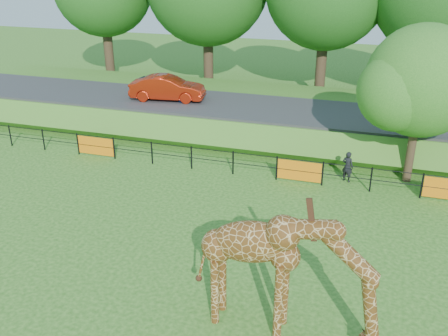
{
  "coord_description": "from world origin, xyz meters",
  "views": [
    {
      "loc": [
        5.8,
        -11.81,
        9.33
      ],
      "look_at": [
        0.78,
        4.16,
        2.0
      ],
      "focal_mm": 40.0,
      "sensor_mm": 36.0,
      "label": 1
    }
  ],
  "objects_px": {
    "giraffe": "(289,275)",
    "car_blue": "(168,86)",
    "car_red": "(168,88)",
    "visitor": "(348,167)",
    "tree_east": "(424,85)"
  },
  "relations": [
    {
      "from": "car_blue",
      "to": "car_red",
      "type": "xyz_separation_m",
      "value": [
        0.2,
        -0.54,
        0.02
      ]
    },
    {
      "from": "visitor",
      "to": "tree_east",
      "type": "distance_m",
      "value": 4.53
    },
    {
      "from": "giraffe",
      "to": "car_blue",
      "type": "xyz_separation_m",
      "value": [
        -10.06,
        15.72,
        0.3
      ]
    },
    {
      "from": "giraffe",
      "to": "car_blue",
      "type": "distance_m",
      "value": 18.67
    },
    {
      "from": "tree_east",
      "to": "car_red",
      "type": "bearing_deg",
      "value": 162.44
    },
    {
      "from": "car_red",
      "to": "tree_east",
      "type": "xyz_separation_m",
      "value": [
        13.23,
        -4.19,
        2.16
      ]
    },
    {
      "from": "giraffe",
      "to": "car_blue",
      "type": "height_order",
      "value": "giraffe"
    },
    {
      "from": "car_blue",
      "to": "car_red",
      "type": "height_order",
      "value": "car_red"
    },
    {
      "from": "visitor",
      "to": "tree_east",
      "type": "bearing_deg",
      "value": -139.23
    },
    {
      "from": "visitor",
      "to": "car_blue",
      "type": "bearing_deg",
      "value": -4.99
    },
    {
      "from": "giraffe",
      "to": "tree_east",
      "type": "xyz_separation_m",
      "value": [
        3.37,
        10.99,
        2.49
      ]
    },
    {
      "from": "giraffe",
      "to": "car_red",
      "type": "distance_m",
      "value": 18.11
    },
    {
      "from": "car_blue",
      "to": "car_red",
      "type": "distance_m",
      "value": 0.58
    },
    {
      "from": "car_red",
      "to": "visitor",
      "type": "relative_size",
      "value": 3.05
    },
    {
      "from": "giraffe",
      "to": "tree_east",
      "type": "distance_m",
      "value": 11.76
    }
  ]
}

